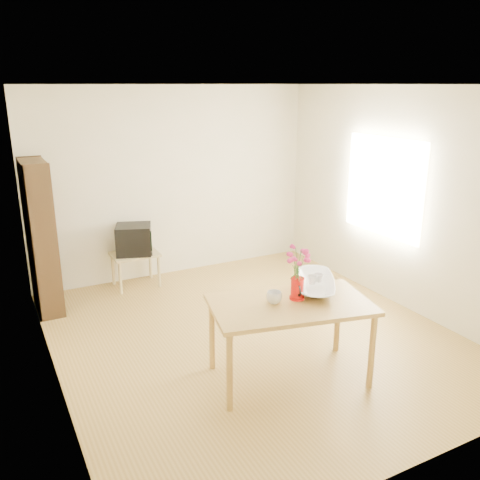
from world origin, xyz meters
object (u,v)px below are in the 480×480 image
television (134,239)px  pitcher (297,289)px  mug (274,298)px  bowl (316,263)px  table (290,311)px

television → pitcher: bearing=-56.4°
mug → bowl: bowl is taller
table → mug: (-0.13, 0.06, 0.14)m
bowl → pitcher: bearing=-156.3°
mug → television: (-0.46, 2.78, -0.15)m
bowl → television: 2.87m
table → mug: bearing=168.7°
television → table: bearing=-58.5°
pitcher → bowl: 0.36m
mug → bowl: size_ratio=0.26×
table → bowl: size_ratio=2.94×
pitcher → television: (-0.69, 2.80, -0.19)m
table → pitcher: 0.20m
table → mug: mug is taller
mug → television: size_ratio=0.25×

